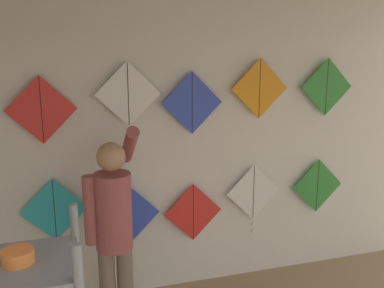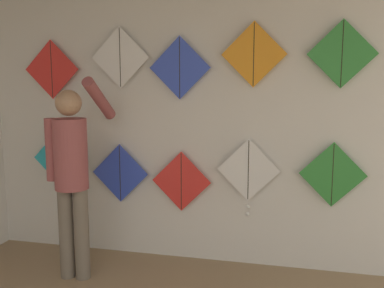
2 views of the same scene
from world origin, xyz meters
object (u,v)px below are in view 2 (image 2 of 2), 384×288
Objects in this scene: kite_5 at (52,69)px; kite_7 at (180,68)px; kite_0 at (60,158)px; kite_2 at (181,181)px; kite_4 at (333,175)px; kite_8 at (254,54)px; kite_1 at (120,173)px; kite_3 at (248,173)px; shopkeeper at (72,167)px; kite_9 at (342,54)px; kite_6 at (120,57)px.

kite_5 is 1.00× the size of kite_7.
kite_0 is 1.00× the size of kite_2.
kite_5 is at bearing 180.00° from kite_4.
kite_5 is 1.00× the size of kite_8.
kite_1 is 1.21m from kite_3.
kite_1 is (0.19, 0.55, -0.16)m from shopkeeper.
shopkeeper is 3.06× the size of kite_9.
kite_1 is at bearing 180.00° from kite_6.
kite_2 is at bearing 180.00° from kite_8.
kite_7 reaches higher than kite_1.
kite_5 reaches higher than kite_2.
kite_7 is (0.56, 0.00, -0.10)m from kite_6.
kite_4 reaches higher than kite_2.
kite_6 is (-0.57, 0.00, 1.12)m from kite_2.
shopkeeper is 0.70m from kite_0.
kite_9 is (1.36, 0.00, 0.10)m from kite_7.
kite_1 is 1.18m from kite_5.
kite_3 is 1.11m from kite_7.
kite_7 is (-0.01, 0.00, 1.03)m from kite_2.
kite_2 is 1.03m from kite_7.
kite_9 is at bearing 0.00° from kite_4.
kite_8 is (1.21, 0.00, 0.01)m from kite_6.
kite_0 is at bearing 179.98° from kite_3.
kite_1 is at bearing 67.04° from shopkeeper.
shopkeeper is at bearing -111.99° from kite_6.
shopkeeper reaches higher than kite_0.
kite_2 is 1.26m from kite_6.
shopkeeper is at bearing -144.91° from kite_7.
kite_3 is at bearing -0.02° from kite_5.
kite_8 reaches higher than kite_6.
shopkeeper reaches higher than kite_1.
kite_9 reaches higher than shopkeeper.
kite_8 is at bearing 17.42° from shopkeeper.
kite_0 is 1.00× the size of kite_8.
kite_5 is at bearing 180.00° from kite_8.
shopkeeper is 3.06× the size of kite_1.
kite_4 is at bearing 0.00° from kite_0.
kite_5 reaches higher than kite_1.
kite_7 reaches higher than kite_3.
kite_4 is (2.11, 0.55, -0.07)m from shopkeeper.
kite_3 is 1.55m from kite_6.
kite_1 is 1.00× the size of kite_4.
kite_3 is (0.61, -0.00, 0.11)m from kite_2.
kite_3 is 1.25× the size of kite_7.
kite_4 is 1.00m from kite_9.
kite_7 is (0.78, 0.55, 0.82)m from shopkeeper.
kite_1 is 1.92m from kite_4.
kite_5 is at bearing 180.00° from kite_7.
kite_9 reaches higher than kite_2.
kite_6 is at bearing 180.00° from kite_7.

